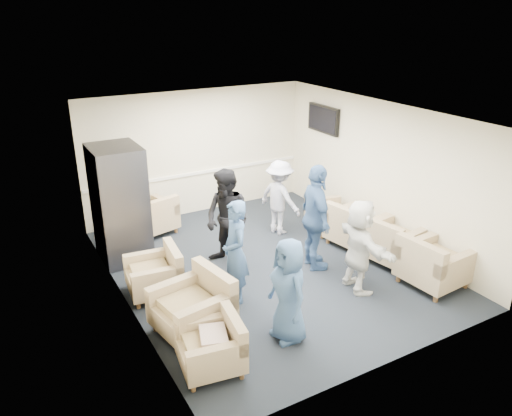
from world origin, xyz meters
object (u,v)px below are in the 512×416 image
armchair_left_near (214,348)px  armchair_left_mid (196,308)px  armchair_left_far (157,275)px  person_back_left (227,220)px  armchair_right_midfar (354,228)px  person_front_right (360,246)px  person_back_right (280,198)px  armchair_corner (153,218)px  person_mid_right (316,218)px  vending_machine (120,204)px  armchair_right_midnear (389,243)px  armchair_right_near (431,266)px  person_mid_left (235,252)px  person_front_left (289,291)px  armchair_right_far (327,216)px

armchair_left_near → armchair_left_mid: bearing=-178.7°
armchair_left_far → person_back_left: size_ratio=0.50×
armchair_right_midfar → person_front_right: bearing=133.3°
armchair_left_mid → armchair_left_far: (-0.13, 1.26, -0.05)m
armchair_right_midfar → person_back_right: person_back_right is taller
armchair_corner → person_mid_right: 3.47m
person_mid_right → vending_machine: bearing=70.4°
person_back_left → person_back_right: bearing=94.2°
person_front_right → armchair_corner: bearing=39.5°
armchair_right_midnear → person_back_right: size_ratio=0.69×
armchair_right_near → person_mid_left: (-2.96, 1.21, 0.45)m
armchair_right_midnear → person_front_left: 2.99m
armchair_left_mid → person_front_right: person_front_right is taller
armchair_left_near → armchair_right_far: bearing=134.1°
armchair_left_far → person_mid_left: person_mid_left is taller
person_front_left → person_front_right: size_ratio=0.96×
person_back_left → person_front_left: bearing=-27.3°
armchair_right_midnear → armchair_corner: (-3.30, 3.25, -0.02)m
armchair_left_near → person_back_right: size_ratio=0.57×
armchair_left_near → armchair_right_midfar: armchair_right_midfar is taller
armchair_right_midnear → vending_machine: size_ratio=0.50×
person_mid_left → person_mid_right: (1.68, 0.25, 0.12)m
armchair_left_far → vending_machine: (-0.12, 1.49, 0.73)m
person_back_right → armchair_right_midnear: bearing=-169.1°
vending_machine → person_back_right: size_ratio=1.38×
armchair_left_near → armchair_right_far: (3.82, 2.72, 0.01)m
armchair_right_near → person_mid_left: size_ratio=0.60×
armchair_left_near → armchair_right_near: 3.94m
person_back_right → armchair_left_mid: bearing=112.7°
armchair_right_midnear → armchair_left_far: bearing=65.8°
armchair_right_far → vending_machine: 4.11m
person_back_right → person_front_right: 2.49m
armchair_right_near → person_mid_right: 2.03m
armchair_left_far → armchair_right_midnear: armchair_right_midnear is taller
armchair_right_midfar → vending_machine: bearing=58.0°
armchair_right_far → armchair_corner: armchair_corner is taller
vending_machine → armchair_right_far: bearing=-12.3°
armchair_left_far → person_back_left: (1.39, 0.27, 0.56)m
armchair_left_mid → person_back_left: 2.05m
armchair_corner → person_mid_right: size_ratio=0.55×
armchair_right_far → person_mid_left: person_mid_left is taller
armchair_left_far → armchair_corner: bearing=169.5°
armchair_left_far → armchair_right_midfar: bearing=93.3°
armchair_right_far → person_mid_right: person_mid_right is taller
armchair_right_near → armchair_right_far: armchair_right_near is taller
person_front_left → person_mid_left: person_mid_left is taller
person_front_right → armchair_right_far: bearing=-16.0°
person_back_right → person_mid_right: size_ratio=0.80×
armchair_right_near → armchair_left_mid: bearing=74.9°
armchair_left_near → person_mid_right: bearing=129.1°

